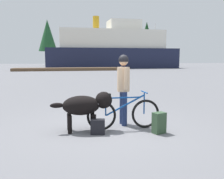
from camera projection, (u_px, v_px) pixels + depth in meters
The scene contains 12 objects.
ground_plane at pixel (109, 129), 6.15m from camera, with size 160.00×160.00×0.00m, color slate.
bicycle at pixel (123, 114), 6.07m from camera, with size 1.81×0.44×0.91m.
person_cyclist at pixel (123, 82), 6.40m from camera, with size 0.32×0.53×1.80m.
dog at pixel (86, 105), 5.90m from camera, with size 1.45×0.54×0.93m.
backpack at pixel (159, 123), 5.75m from camera, with size 0.28×0.20×0.48m, color #334C33.
handbag_pannier at pixel (98, 127), 5.69m from camera, with size 0.32×0.18×0.34m, color black.
dock_pier at pixel (67, 69), 35.60m from camera, with size 14.64×2.46×0.40m, color brown.
ferry_boat at pixel (112, 50), 45.12m from camera, with size 22.74×7.83×9.04m.
sailboat_moored at pixel (154, 65), 48.65m from camera, with size 7.26×2.03×8.34m.
pine_tree_center at pixel (48, 36), 58.46m from camera, with size 4.28×4.28×10.67m.
pine_tree_far_right at pixel (147, 37), 64.19m from camera, with size 4.15×4.15×10.95m.
pine_tree_mid_back at pixel (72, 44), 64.48m from camera, with size 3.18×3.18×8.36m.
Camera 1 is at (-1.17, -5.87, 1.71)m, focal length 40.30 mm.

